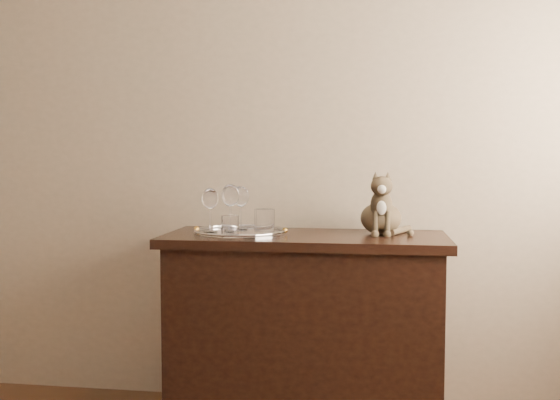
% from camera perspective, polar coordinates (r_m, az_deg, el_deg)
% --- Properties ---
extents(wall_back, '(4.00, 0.10, 2.70)m').
position_cam_1_polar(wall_back, '(3.07, -8.34, 7.07)').
color(wall_back, tan).
rests_on(wall_back, ground).
extents(sideboard, '(1.20, 0.50, 0.85)m').
position_cam_1_polar(sideboard, '(2.75, 2.26, -12.01)').
color(sideboard, black).
rests_on(sideboard, ground).
extents(tray, '(0.40, 0.40, 0.01)m').
position_cam_1_polar(tray, '(2.70, -3.64, -3.00)').
color(tray, silver).
rests_on(tray, sideboard).
extents(wine_glass_b, '(0.07, 0.07, 0.19)m').
position_cam_1_polar(wine_glass_b, '(2.78, -3.61, -0.72)').
color(wine_glass_b, white).
rests_on(wine_glass_b, tray).
extents(wine_glass_c, '(0.07, 0.07, 0.19)m').
position_cam_1_polar(wine_glass_c, '(2.69, -6.40, -0.93)').
color(wine_glass_c, white).
rests_on(wine_glass_c, tray).
extents(wine_glass_d, '(0.08, 0.08, 0.21)m').
position_cam_1_polar(wine_glass_d, '(2.72, -4.56, -0.70)').
color(wine_glass_d, white).
rests_on(wine_glass_d, tray).
extents(tumbler_b, '(0.07, 0.07, 0.08)m').
position_cam_1_polar(tumbler_b, '(2.58, -4.59, -2.33)').
color(tumbler_b, white).
rests_on(tumbler_b, tray).
extents(tumbler_c, '(0.09, 0.09, 0.10)m').
position_cam_1_polar(tumbler_c, '(2.70, -1.42, -1.87)').
color(tumbler_c, silver).
rests_on(tumbler_c, tray).
extents(cat, '(0.27, 0.25, 0.27)m').
position_cam_1_polar(cat, '(2.72, 9.23, -0.22)').
color(cat, brown).
rests_on(cat, sideboard).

